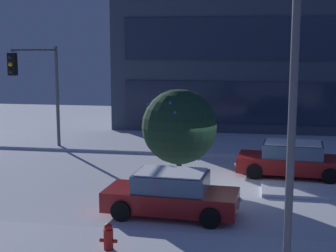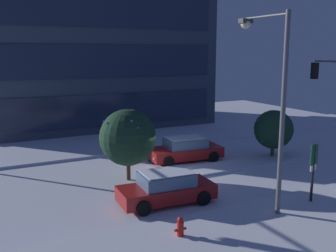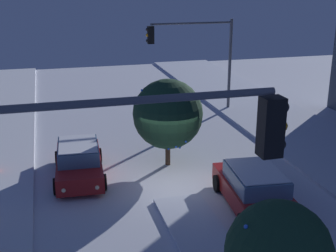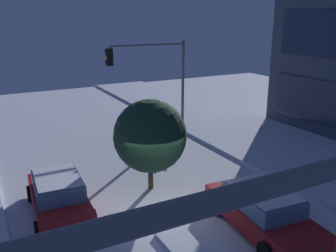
# 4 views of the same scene
# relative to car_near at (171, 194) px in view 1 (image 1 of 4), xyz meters

# --- Properties ---
(ground) EXTENTS (52.00, 52.00, 0.00)m
(ground) POSITION_rel_car_near_xyz_m (1.58, 3.64, -0.71)
(ground) COLOR silver
(curb_strip_far) EXTENTS (52.00, 5.20, 0.14)m
(curb_strip_far) POSITION_rel_car_near_xyz_m (1.58, 11.73, -0.64)
(curb_strip_far) COLOR silver
(curb_strip_far) RESTS_ON ground
(car_near) EXTENTS (4.56, 2.24, 1.49)m
(car_near) POSITION_rel_car_near_xyz_m (0.00, 0.00, 0.00)
(car_near) COLOR maroon
(car_near) RESTS_ON ground
(car_far) EXTENTS (4.86, 2.46, 1.49)m
(car_far) POSITION_rel_car_near_xyz_m (4.35, 5.89, 0.00)
(car_far) COLOR maroon
(car_far) RESTS_ON ground
(traffic_light_corner_far_left) EXTENTS (0.32, 5.34, 5.59)m
(traffic_light_corner_far_left) POSITION_rel_car_near_xyz_m (-7.96, 7.70, 3.27)
(traffic_light_corner_far_left) COLOR #565960
(traffic_light_corner_far_left) RESTS_ON ground
(street_lamp_arched) EXTENTS (0.56, 2.97, 8.43)m
(street_lamp_arched) POSITION_rel_car_near_xyz_m (3.53, -2.69, 4.72)
(street_lamp_arched) COLOR #565960
(street_lamp_arched) RESTS_ON ground
(fire_hydrant) EXTENTS (0.48, 0.26, 0.88)m
(fire_hydrant) POSITION_rel_car_near_xyz_m (-1.15, -3.39, -0.29)
(fire_hydrant) COLOR red
(fire_hydrant) RESTS_ON ground
(decorated_tree_left_of_median) EXTENTS (3.04, 3.04, 3.87)m
(decorated_tree_left_of_median) POSITION_rel_car_near_xyz_m (-0.31, 3.91, 1.64)
(decorated_tree_left_of_median) COLOR #473323
(decorated_tree_left_of_median) RESTS_ON ground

